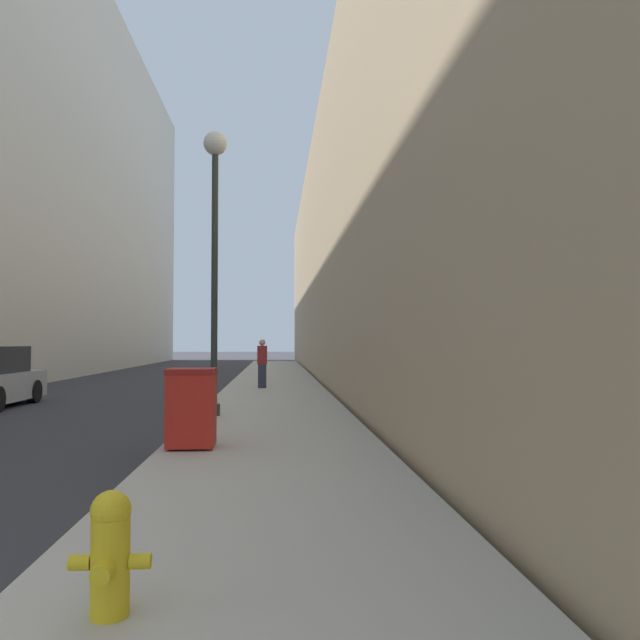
{
  "coord_description": "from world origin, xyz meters",
  "views": [
    {
      "loc": [
        5.36,
        -2.39,
        1.73
      ],
      "look_at": [
        6.94,
        19.55,
        2.48
      ],
      "focal_mm": 35.0,
      "sensor_mm": 36.0,
      "label": 1
    }
  ],
  "objects_px": {
    "lamppost": "(215,220)",
    "pedestrian_on_sidewalk": "(262,364)",
    "fire_hydrant": "(110,550)",
    "trash_bin": "(192,407)"
  },
  "relations": [
    {
      "from": "trash_bin",
      "to": "pedestrian_on_sidewalk",
      "type": "relative_size",
      "value": 0.72
    },
    {
      "from": "lamppost",
      "to": "pedestrian_on_sidewalk",
      "type": "xyz_separation_m",
      "value": [
        0.86,
        7.8,
        -3.36
      ]
    },
    {
      "from": "fire_hydrant",
      "to": "pedestrian_on_sidewalk",
      "type": "height_order",
      "value": "pedestrian_on_sidewalk"
    },
    {
      "from": "fire_hydrant",
      "to": "lamppost",
      "type": "relative_size",
      "value": 0.12
    },
    {
      "from": "fire_hydrant",
      "to": "trash_bin",
      "type": "bearing_deg",
      "value": 92.94
    },
    {
      "from": "fire_hydrant",
      "to": "pedestrian_on_sidewalk",
      "type": "xyz_separation_m",
      "value": [
        0.51,
        17.53,
        0.45
      ]
    },
    {
      "from": "trash_bin",
      "to": "lamppost",
      "type": "distance_m",
      "value": 5.38
    },
    {
      "from": "trash_bin",
      "to": "pedestrian_on_sidewalk",
      "type": "bearing_deg",
      "value": 86.12
    },
    {
      "from": "trash_bin",
      "to": "pedestrian_on_sidewalk",
      "type": "xyz_separation_m",
      "value": [
        0.8,
        11.82,
        0.22
      ]
    },
    {
      "from": "lamppost",
      "to": "fire_hydrant",
      "type": "bearing_deg",
      "value": -87.91
    }
  ]
}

